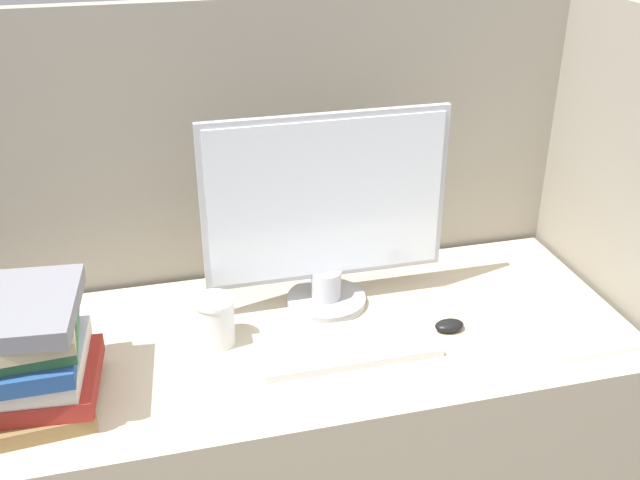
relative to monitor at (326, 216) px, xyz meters
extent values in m
cube|color=gray|center=(-0.08, 0.24, -0.26)|extent=(1.95, 0.04, 1.48)
cube|color=gray|center=(0.73, -0.10, -0.26)|extent=(0.04, 0.71, 1.48)
cube|color=beige|center=(-0.08, -0.13, -0.62)|extent=(1.55, 0.65, 0.76)
cylinder|color=#B7B7BC|center=(0.00, 0.00, -0.23)|extent=(0.20, 0.20, 0.02)
cylinder|color=#B7B7BC|center=(0.00, 0.00, -0.19)|extent=(0.08, 0.08, 0.07)
cube|color=#B7B7BC|center=(0.00, 0.00, 0.05)|extent=(0.60, 0.02, 0.42)
cube|color=silver|center=(0.00, -0.01, 0.05)|extent=(0.57, 0.01, 0.39)
cube|color=silver|center=(0.00, -0.21, -0.23)|extent=(0.41, 0.17, 0.02)
ellipsoid|color=black|center=(0.26, -0.19, -0.23)|extent=(0.07, 0.05, 0.03)
cylinder|color=white|center=(-0.29, -0.10, -0.19)|extent=(0.09, 0.09, 0.11)
cylinder|color=white|center=(-0.29, -0.10, -0.13)|extent=(0.10, 0.10, 0.01)
cube|color=olive|center=(-0.67, -0.24, -0.23)|extent=(0.22, 0.27, 0.04)
cube|color=maroon|center=(-0.67, -0.23, -0.19)|extent=(0.26, 0.26, 0.04)
cube|color=silver|center=(-0.68, -0.22, -0.15)|extent=(0.23, 0.27, 0.04)
cube|color=#264C8C|center=(-0.69, -0.22, -0.11)|extent=(0.21, 0.30, 0.04)
cube|color=#38723F|center=(-0.68, -0.22, -0.07)|extent=(0.22, 0.25, 0.03)
cube|color=#C6B78C|center=(-0.69, -0.22, -0.05)|extent=(0.23, 0.28, 0.03)
cube|color=slate|center=(-0.68, -0.23, -0.01)|extent=(0.24, 0.28, 0.04)
cube|color=white|center=(0.54, -0.26, -0.24)|extent=(0.20, 0.25, 0.01)
camera|label=1|loc=(-0.42, -1.57, 0.77)|focal=42.00mm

